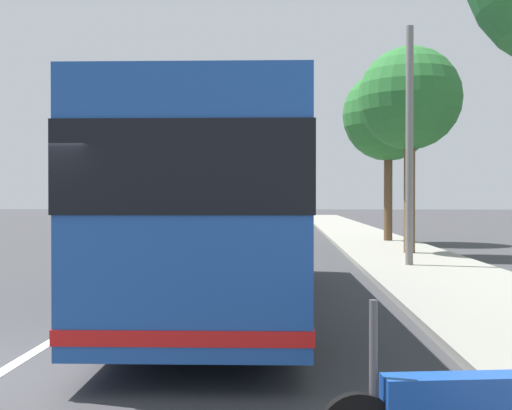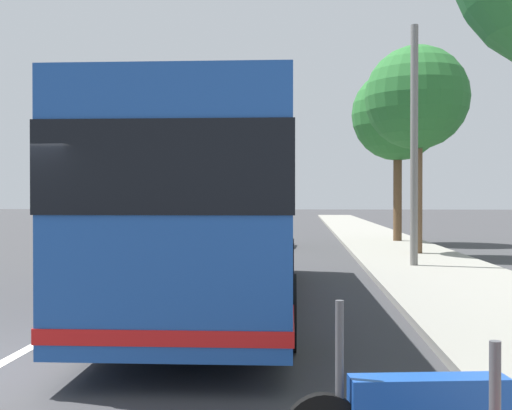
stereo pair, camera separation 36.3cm
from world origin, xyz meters
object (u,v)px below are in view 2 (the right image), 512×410
car_ahead_same_lane (221,218)px  roadside_tree_mid_block (417,99)px  car_side_street (229,215)px  roadside_tree_far_block (398,115)px  coach_bus (223,204)px  utility_pole (414,148)px  motorcycle_mid_row (427,410)px  car_far_distant (259,229)px

car_ahead_same_lane → roadside_tree_mid_block: roadside_tree_mid_block is taller
car_side_street → roadside_tree_far_block: 23.45m
car_side_street → coach_bus: bearing=9.8°
roadside_tree_far_block → utility_pole: (-10.34, 1.06, -2.21)m
car_side_street → motorcycle_mid_row: bearing=11.8°
car_far_distant → car_ahead_same_lane: car_ahead_same_lane is taller
coach_bus → motorcycle_mid_row: bearing=-162.8°
utility_pole → car_ahead_same_lane: bearing=19.4°
coach_bus → car_ahead_same_lane: (29.62, 3.84, -1.15)m
roadside_tree_mid_block → roadside_tree_far_block: size_ratio=0.93×
car_far_distant → utility_pole: utility_pole is taller
motorcycle_mid_row → roadside_tree_mid_block: roadside_tree_mid_block is taller
car_far_distant → utility_pole: (-8.30, -4.82, 2.64)m
roadside_tree_mid_block → coach_bus: bearing=152.1°
car_ahead_same_lane → utility_pole: 25.21m
coach_bus → car_ahead_same_lane: 29.89m
motorcycle_mid_row → car_side_street: 44.70m
utility_pole → car_far_distant: bearing=30.1°
roadside_tree_far_block → utility_pole: size_ratio=1.13×
car_far_distant → car_ahead_same_lane: 15.75m
motorcycle_mid_row → car_ahead_same_lane: 37.30m
car_ahead_same_lane → utility_pole: size_ratio=0.67×
car_ahead_same_lane → roadside_tree_far_block: bearing=36.8°
motorcycle_mid_row → car_ahead_same_lane: size_ratio=0.47×
coach_bus → car_side_street: bearing=5.4°
coach_bus → car_ahead_same_lane: size_ratio=2.54×
utility_pole → car_side_street: bearing=15.7°
coach_bus → roadside_tree_far_block: 17.63m
car_ahead_same_lane → roadside_tree_far_block: size_ratio=0.59×
car_far_distant → motorcycle_mid_row: bearing=-171.0°
roadside_tree_far_block → utility_pole: bearing=174.2°
utility_pole → motorcycle_mid_row: bearing=170.7°
car_far_distant → roadside_tree_far_block: (2.05, -5.87, 4.86)m
car_side_street → roadside_tree_mid_block: bearing=22.6°
motorcycle_mid_row → car_far_distant: size_ratio=0.52×
motorcycle_mid_row → roadside_tree_mid_block: size_ratio=0.30×
car_far_distant → car_side_street: (22.78, 3.91, -0.04)m
roadside_tree_far_block → motorcycle_mid_row: bearing=172.2°
coach_bus → roadside_tree_mid_block: bearing=-29.0°
car_far_distant → roadside_tree_mid_block: size_ratio=0.57×
car_side_street → roadside_tree_far_block: bearing=28.5°
roadside_tree_far_block → car_far_distant: bearing=109.2°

